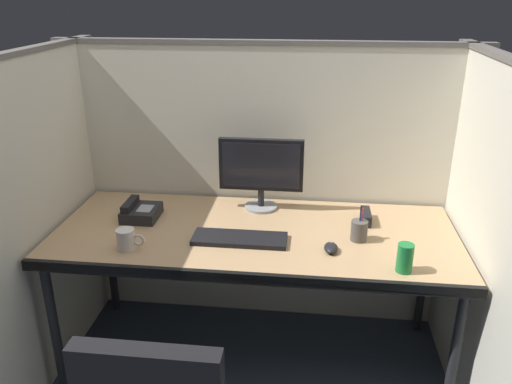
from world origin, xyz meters
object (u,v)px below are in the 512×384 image
(soda_can, at_px, (405,258))
(red_stapler, at_px, (366,217))
(computer_mouse, at_px, (331,248))
(monitor_center, at_px, (261,169))
(coffee_mug, at_px, (126,239))
(keyboard_main, at_px, (240,239))
(pen_cup, at_px, (359,230))
(desk_phone, at_px, (140,212))
(desk, at_px, (254,241))

(soda_can, relative_size, red_stapler, 0.81)
(computer_mouse, xyz_separation_m, soda_can, (0.29, -0.13, 0.04))
(monitor_center, height_order, computer_mouse, monitor_center)
(coffee_mug, bearing_deg, computer_mouse, 5.29)
(soda_can, height_order, red_stapler, soda_can)
(red_stapler, bearing_deg, computer_mouse, -118.46)
(keyboard_main, relative_size, pen_cup, 2.54)
(keyboard_main, distance_m, soda_can, 0.73)
(keyboard_main, bearing_deg, coffee_mug, -164.45)
(soda_can, bearing_deg, desk_phone, 163.06)
(keyboard_main, bearing_deg, soda_can, -14.83)
(coffee_mug, relative_size, red_stapler, 0.84)
(pen_cup, bearing_deg, keyboard_main, -172.31)
(pen_cup, relative_size, red_stapler, 1.13)
(coffee_mug, bearing_deg, keyboard_main, 15.55)
(soda_can, bearing_deg, pen_cup, 122.18)
(red_stapler, bearing_deg, pen_cup, -103.39)
(desk, distance_m, pen_cup, 0.49)
(desk, height_order, red_stapler, red_stapler)
(keyboard_main, bearing_deg, monitor_center, 81.31)
(desk_phone, bearing_deg, coffee_mug, -81.68)
(pen_cup, xyz_separation_m, soda_can, (0.16, -0.26, 0.01))
(desk, distance_m, monitor_center, 0.39)
(computer_mouse, distance_m, soda_can, 0.32)
(computer_mouse, relative_size, desk_phone, 0.51)
(computer_mouse, height_order, desk_phone, desk_phone)
(computer_mouse, relative_size, red_stapler, 0.64)
(pen_cup, relative_size, soda_can, 1.39)
(desk_phone, bearing_deg, red_stapler, 4.29)
(coffee_mug, bearing_deg, desk_phone, 98.32)
(computer_mouse, bearing_deg, red_stapler, 61.54)
(soda_can, bearing_deg, computer_mouse, 155.21)
(desk, bearing_deg, desk_phone, 170.98)
(desk, distance_m, soda_can, 0.71)
(monitor_center, bearing_deg, soda_can, -41.41)
(keyboard_main, height_order, soda_can, soda_can)
(pen_cup, distance_m, coffee_mug, 1.04)
(desk, bearing_deg, pen_cup, -2.77)
(desk_phone, distance_m, soda_can, 1.29)
(monitor_center, xyz_separation_m, coffee_mug, (-0.54, -0.52, -0.17))
(desk, height_order, soda_can, soda_can)
(monitor_center, bearing_deg, computer_mouse, -50.86)
(red_stapler, bearing_deg, soda_can, -75.91)
(pen_cup, bearing_deg, soda_can, -57.82)
(desk, height_order, desk_phone, desk_phone)
(desk, xyz_separation_m, computer_mouse, (0.35, -0.15, 0.07))
(monitor_center, bearing_deg, keyboard_main, -98.69)
(pen_cup, relative_size, coffee_mug, 1.34)
(soda_can, bearing_deg, red_stapler, 104.09)
(desk, xyz_separation_m, coffee_mug, (-0.54, -0.23, 0.10))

